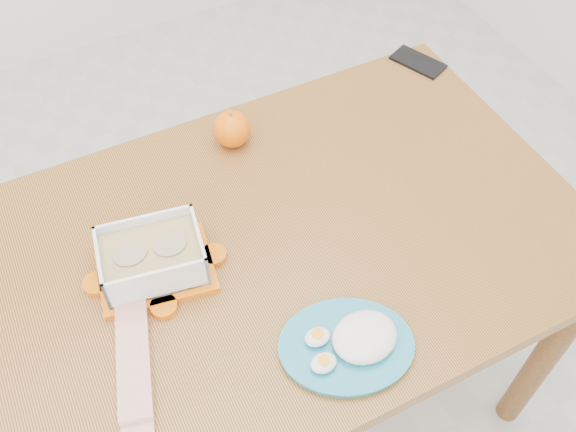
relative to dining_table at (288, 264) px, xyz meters
name	(u,v)px	position (x,y,z in m)	size (l,w,h in m)	color
ground	(237,382)	(-0.12, 0.09, -0.65)	(3.50, 3.50, 0.00)	#B7B7B2
dining_table	(288,264)	(0.00, 0.00, 0.00)	(1.18, 0.79, 0.75)	#9F672D
food_container	(153,258)	(-0.26, 0.04, 0.15)	(0.24, 0.19, 0.09)	#E26406
orange_fruit	(232,129)	(0.01, 0.28, 0.14)	(0.08, 0.08, 0.08)	#FF4B05
rice_plate	(352,342)	(-0.01, -0.26, 0.12)	(0.30, 0.30, 0.06)	teal
candy_bar	(134,358)	(-0.35, -0.12, 0.11)	(0.22, 0.06, 0.02)	red
smartphone	(418,62)	(0.53, 0.32, 0.11)	(0.06, 0.13, 0.01)	black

